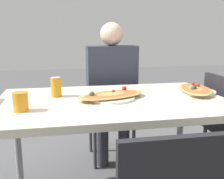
% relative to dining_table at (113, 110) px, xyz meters
% --- Properties ---
extents(dining_table, '(1.40, 0.86, 0.75)m').
position_rel_dining_table_xyz_m(dining_table, '(0.00, 0.00, 0.00)').
color(dining_table, beige).
rests_on(dining_table, ground_plane).
extents(chair_far_seated, '(0.40, 0.40, 0.85)m').
position_rel_dining_table_xyz_m(chair_far_seated, '(0.12, 0.76, -0.18)').
color(chair_far_seated, black).
rests_on(chair_far_seated, ground_plane).
extents(person_seated, '(0.42, 0.24, 1.23)m').
position_rel_dining_table_xyz_m(person_seated, '(0.12, 0.65, 0.05)').
color(person_seated, '#2D2D38').
rests_on(person_seated, ground_plane).
extents(pizza_main, '(0.49, 0.33, 0.06)m').
position_rel_dining_table_xyz_m(pizza_main, '(-0.01, 0.01, 0.09)').
color(pizza_main, white).
rests_on(pizza_main, dining_table).
extents(soda_can, '(0.07, 0.07, 0.12)m').
position_rel_dining_table_xyz_m(soda_can, '(-0.34, 0.13, 0.13)').
color(soda_can, orange).
rests_on(soda_can, dining_table).
extents(drink_glass, '(0.08, 0.08, 0.10)m').
position_rel_dining_table_xyz_m(drink_glass, '(-0.52, -0.16, 0.12)').
color(drink_glass, orange).
rests_on(drink_glass, dining_table).
extents(pizza_second, '(0.32, 0.45, 0.06)m').
position_rel_dining_table_xyz_m(pizza_second, '(0.59, 0.07, 0.09)').
color(pizza_second, white).
rests_on(pizza_second, dining_table).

